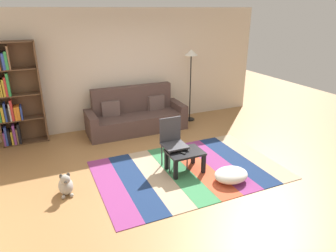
{
  "coord_description": "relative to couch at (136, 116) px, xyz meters",
  "views": [
    {
      "loc": [
        -2.07,
        -4.34,
        2.68
      ],
      "look_at": [
        0.06,
        0.41,
        0.65
      ],
      "focal_mm": 32.37,
      "sensor_mm": 36.0,
      "label": 1
    }
  ],
  "objects": [
    {
      "name": "folding_chair",
      "position": [
        0.04,
        -1.94,
        0.2
      ],
      "size": [
        0.4,
        0.4,
        0.9
      ],
      "rotation": [
        0.0,
        0.0,
        -1.01
      ],
      "color": "#38383D",
      "rests_on": "ground_plane"
    },
    {
      "name": "rug",
      "position": [
        0.24,
        -2.22,
        -0.33
      ],
      "size": [
        3.2,
        2.08,
        0.01
      ],
      "color": "#843370",
      "rests_on": "ground_plane"
    },
    {
      "name": "ground_plane",
      "position": [
        0.04,
        -2.02,
        -0.34
      ],
      "size": [
        14.0,
        14.0,
        0.0
      ],
      "primitive_type": "plane",
      "color": "#9E7042"
    },
    {
      "name": "tv_remote",
      "position": [
        0.07,
        -2.25,
        0.06
      ],
      "size": [
        0.12,
        0.15,
        0.02
      ],
      "primitive_type": "cube",
      "rotation": [
        0.0,
        0.0,
        0.55
      ],
      "color": "black",
      "rests_on": "coffee_table"
    },
    {
      "name": "bookshelf",
      "position": [
        -2.49,
        0.28,
        0.7
      ],
      "size": [
        0.9,
        0.28,
        2.1
      ],
      "color": "brown",
      "rests_on": "ground_plane"
    },
    {
      "name": "coffee_table",
      "position": [
        0.15,
        -2.21,
        -0.03
      ],
      "size": [
        0.61,
        0.45,
        0.37
      ],
      "color": "black",
      "rests_on": "rug"
    },
    {
      "name": "standing_lamp",
      "position": [
        1.47,
        0.09,
        1.14
      ],
      "size": [
        0.32,
        0.32,
        1.77
      ],
      "color": "black",
      "rests_on": "ground_plane"
    },
    {
      "name": "couch",
      "position": [
        0.0,
        0.0,
        0.0
      ],
      "size": [
        2.26,
        0.8,
        1.0
      ],
      "color": "#4C3833",
      "rests_on": "ground_plane"
    },
    {
      "name": "pouf",
      "position": [
        0.7,
        -2.82,
        -0.22
      ],
      "size": [
        0.58,
        0.47,
        0.22
      ],
      "primitive_type": "ellipsoid",
      "color": "white",
      "rests_on": "rug"
    },
    {
      "name": "dog",
      "position": [
        -1.83,
        -2.09,
        -0.18
      ],
      "size": [
        0.22,
        0.35,
        0.4
      ],
      "color": "#9E998E",
      "rests_on": "ground_plane"
    },
    {
      "name": "back_wall",
      "position": [
        0.04,
        0.53,
        1.01
      ],
      "size": [
        6.8,
        0.1,
        2.7
      ],
      "primitive_type": "cube",
      "color": "beige",
      "rests_on": "ground_plane"
    }
  ]
}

